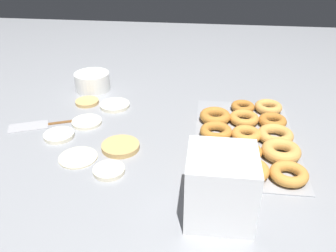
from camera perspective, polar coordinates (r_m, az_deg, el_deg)
The scene contains 12 objects.
ground_plane at distance 1.14m, azimuth -5.94°, elevation -1.80°, with size 3.00×3.00×0.00m, color gray.
pancake_0 at distance 1.24m, azimuth -12.88°, elevation 0.62°, with size 0.10×0.10×0.01m, color silver.
pancake_1 at distance 1.08m, azimuth -7.62°, elevation -3.27°, with size 0.11×0.11×0.02m, color tan.
pancake_2 at distance 1.33m, azimuth -8.54°, elevation 3.32°, with size 0.11×0.11×0.01m, color silver.
pancake_3 at distance 1.07m, azimuth -14.24°, elevation -4.81°, with size 0.11×0.11×0.01m, color beige.
pancake_4 at distance 0.99m, azimuth -9.45°, elevation -7.03°, with size 0.09×0.09×0.01m, color beige.
pancake_5 at distance 1.18m, azimuth -17.07°, elevation -1.42°, with size 0.10×0.10×0.01m, color silver.
pancake_6 at distance 1.38m, azimuth -12.84°, elevation 3.79°, with size 0.09×0.09×0.01m, color tan.
donut_tray at distance 1.12m, azimuth 12.48°, elevation -1.97°, with size 0.52×0.31×0.04m.
batter_bowl at distance 1.48m, azimuth -12.03°, elevation 7.01°, with size 0.14×0.14×0.07m.
container_stack at distance 0.81m, azimuth 8.44°, elevation -9.53°, with size 0.15×0.15×0.17m.
spatula at distance 1.27m, azimuth -20.12°, elevation 0.15°, with size 0.14×0.27×0.01m.
Camera 1 is at (-0.94, -0.23, 0.59)m, focal length 38.00 mm.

